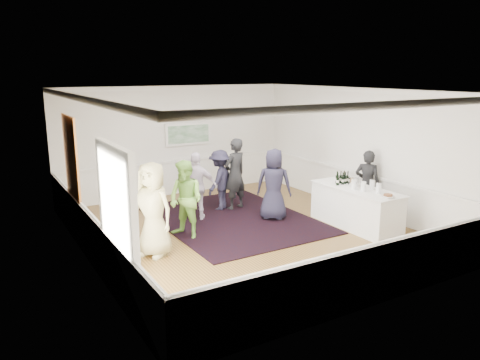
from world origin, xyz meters
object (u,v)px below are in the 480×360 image
guest_tan (153,210)px  ice_bucket (353,181)px  bartender (367,184)px  guest_green (186,200)px  guest_dark_a (220,180)px  serving_table (356,207)px  guest_dark_b (235,174)px  guest_lilac (197,187)px  nut_bowl (388,196)px  guest_navy (274,184)px

guest_tan → ice_bucket: size_ratio=7.32×
bartender → guest_tan: 5.50m
bartender → guest_green: guest_green is taller
guest_dark_a → serving_table: bearing=90.8°
bartender → guest_dark_b: bearing=16.1°
serving_table → guest_lilac: size_ratio=1.38×
bartender → nut_bowl: size_ratio=6.09×
guest_dark_a → ice_bucket: guest_dark_a is taller
bartender → guest_lilac: size_ratio=1.01×
serving_table → ice_bucket: size_ratio=8.97×
guest_navy → guest_lilac: bearing=12.6°
guest_dark_b → guest_navy: bearing=91.8°
guest_tan → guest_dark_a: size_ratio=1.19×
bartender → guest_tan: guest_tan is taller
guest_lilac → ice_bucket: guest_lilac is taller
guest_tan → guest_dark_a: bearing=97.7°
guest_lilac → serving_table: bearing=173.4°
nut_bowl → guest_dark_b: bearing=114.5°
guest_dark_b → guest_dark_a: bearing=-36.7°
guest_lilac → guest_dark_b: size_ratio=0.89×
guest_lilac → guest_dark_a: 1.02m
guest_tan → guest_green: (0.99, 0.64, -0.09)m
bartender → guest_lilac: bartender is taller
guest_dark_b → guest_green: bearing=18.6°
bartender → guest_green: bearing=47.0°
guest_green → guest_dark_a: bearing=106.8°
guest_dark_a → nut_bowl: guest_dark_a is taller
guest_tan → guest_dark_a: guest_tan is taller
guest_dark_b → guest_navy: guest_dark_b is taller
serving_table → nut_bowl: size_ratio=8.30×
guest_dark_a → bartender: bearing=104.1°
bartender → nut_bowl: (-0.80, -1.39, 0.13)m
serving_table → guest_tan: guest_tan is taller
bartender → guest_navy: bearing=32.4°
guest_dark_a → ice_bucket: size_ratio=6.17×
serving_table → guest_tan: size_ratio=1.23×
guest_tan → guest_navy: 3.47m
guest_green → guest_dark_b: size_ratio=0.91×
bartender → guest_dark_b: guest_dark_b is taller
serving_table → guest_dark_b: (-1.72, 2.72, 0.47)m
guest_lilac → guest_dark_b: guest_dark_b is taller
guest_tan → guest_dark_b: bearing=92.1°
guest_dark_b → ice_bucket: bearing=109.6°
serving_table → bartender: size_ratio=1.36×
guest_green → guest_dark_b: guest_dark_b is taller
bartender → guest_dark_a: 3.76m
guest_lilac → ice_bucket: bearing=175.9°
serving_table → nut_bowl: bearing=-92.3°
guest_navy → ice_bucket: 1.91m
serving_table → guest_dark_b: guest_dark_b is taller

